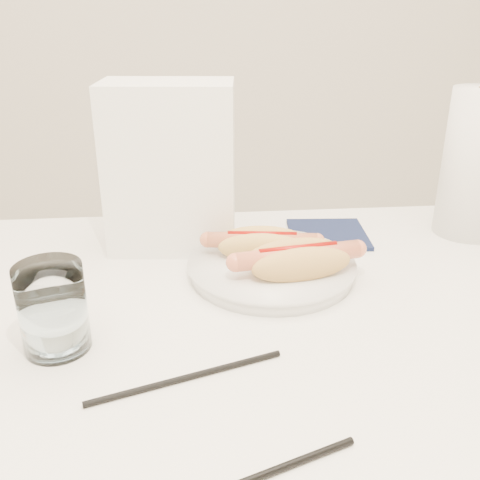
{
  "coord_description": "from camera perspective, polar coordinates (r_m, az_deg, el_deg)",
  "views": [
    {
      "loc": [
        -0.06,
        -0.62,
        1.14
      ],
      "look_at": [
        0.01,
        0.11,
        0.82
      ],
      "focal_mm": 41.27,
      "sensor_mm": 36.0,
      "label": 1
    }
  ],
  "objects": [
    {
      "name": "water_glass",
      "position": [
        0.69,
        -18.79,
        -6.69
      ],
      "size": [
        0.08,
        0.08,
        0.11
      ],
      "primitive_type": "cylinder",
      "color": "white",
      "rests_on": "table"
    },
    {
      "name": "hotdog_right",
      "position": [
        0.8,
        5.99,
        -2.11
      ],
      "size": [
        0.19,
        0.09,
        0.05
      ],
      "rotation": [
        0.0,
        0.0,
        0.16
      ],
      "color": "#DDA756",
      "rests_on": "plate"
    },
    {
      "name": "plate",
      "position": [
        0.85,
        3.26,
        -3.05
      ],
      "size": [
        0.31,
        0.31,
        0.02
      ],
      "primitive_type": "cylinder",
      "rotation": [
        0.0,
        0.0,
        0.33
      ],
      "color": "white",
      "rests_on": "table"
    },
    {
      "name": "paper_towel_roll",
      "position": [
        1.04,
        23.23,
        7.25
      ],
      "size": [
        0.15,
        0.15,
        0.26
      ],
      "primitive_type": "cylinder",
      "rotation": [
        0.0,
        0.0,
        -0.43
      ],
      "color": "white",
      "rests_on": "table"
    },
    {
      "name": "chopstick_near",
      "position": [
        0.64,
        -5.47,
        -13.95
      ],
      "size": [
        0.22,
        0.08,
        0.01
      ],
      "primitive_type": "cylinder",
      "rotation": [
        0.0,
        1.57,
        0.32
      ],
      "color": "black",
      "rests_on": "table"
    },
    {
      "name": "napkin_box",
      "position": [
        0.91,
        -7.2,
        7.39
      ],
      "size": [
        0.22,
        0.13,
        0.27
      ],
      "primitive_type": "cube",
      "rotation": [
        0.0,
        0.0,
        -0.1
      ],
      "color": "white",
      "rests_on": "table"
    },
    {
      "name": "hotdog_left",
      "position": [
        0.85,
        2.29,
        -0.47
      ],
      "size": [
        0.17,
        0.08,
        0.05
      ],
      "rotation": [
        0.0,
        0.0,
        -0.13
      ],
      "color": "#E4B55B",
      "rests_on": "plate"
    },
    {
      "name": "table",
      "position": [
        0.77,
        0.24,
        -12.12
      ],
      "size": [
        1.2,
        0.8,
        0.75
      ],
      "color": "white",
      "rests_on": "ground"
    },
    {
      "name": "navy_napkin",
      "position": [
        1.0,
        9.06,
        0.59
      ],
      "size": [
        0.14,
        0.14,
        0.01
      ],
      "primitive_type": "cube",
      "rotation": [
        0.0,
        0.0,
        -0.07
      ],
      "color": "#131B3C",
      "rests_on": "table"
    }
  ]
}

